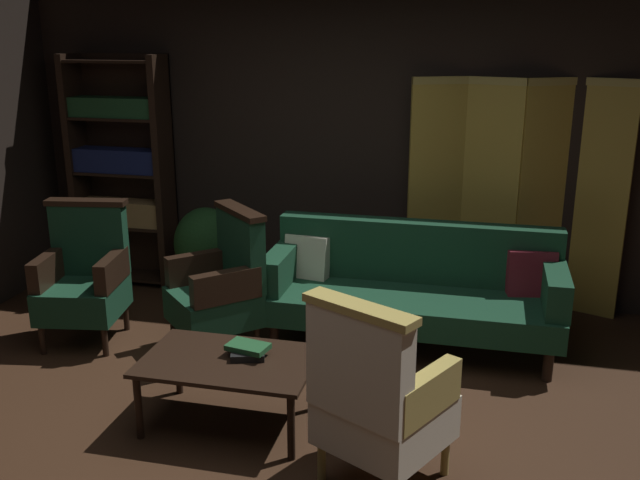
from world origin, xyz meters
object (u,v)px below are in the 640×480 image
armchair_wing_left (84,277)px  velvet_couch (413,285)px  armchair_wing_right (221,285)px  book_black_cloth (248,352)px  folding_screen (516,194)px  coffee_table (229,366)px  potted_plant (206,248)px  book_green_cloth (248,347)px  bookshelf (122,169)px  armchair_gilt_accent (378,398)px

armchair_wing_left → velvet_couch: bearing=11.7°
armchair_wing_right → book_black_cloth: 1.03m
folding_screen → coffee_table: size_ratio=1.90×
armchair_wing_right → potted_plant: (-0.46, 0.85, -0.01)m
velvet_couch → book_green_cloth: velvet_couch is taller
bookshelf → coffee_table: (1.78, -2.13, -0.68)m
book_black_cloth → folding_screen: bearing=54.8°
folding_screen → armchair_gilt_accent: (-0.70, -2.61, -0.50)m
potted_plant → armchair_wing_left: bearing=-122.8°
folding_screen → armchair_wing_left: folding_screen is taller
folding_screen → coffee_table: folding_screen is taller
book_black_cloth → coffee_table: bearing=-145.6°
coffee_table → armchair_wing_right: 1.05m
coffee_table → armchair_gilt_accent: armchair_gilt_accent is taller
bookshelf → velvet_couch: bearing=-15.4°
armchair_wing_left → potted_plant: 1.09m
armchair_gilt_accent → armchair_wing_left: same height
bookshelf → armchair_gilt_accent: bearing=-42.7°
coffee_table → velvet_couch: bearing=56.5°
bookshelf → velvet_couch: size_ratio=0.97×
book_black_cloth → armchair_wing_left: bearing=152.0°
bookshelf → coffee_table: bearing=-50.2°
velvet_couch → bookshelf: bearing=164.6°
armchair_gilt_accent → potted_plant: size_ratio=1.26×
bookshelf → book_black_cloth: bearing=-47.8°
folding_screen → armchair_wing_left: bearing=-156.6°
armchair_gilt_accent → book_green_cloth: (-0.83, 0.44, -0.01)m
armchair_wing_left → book_green_cloth: size_ratio=4.35×
armchair_wing_right → potted_plant: 0.97m
coffee_table → book_black_cloth: size_ratio=5.11×
velvet_couch → book_green_cloth: size_ratio=8.87×
armchair_wing_right → armchair_wing_left: bearing=-176.5°
book_green_cloth → velvet_couch: bearing=58.2°
folding_screen → book_green_cloth: size_ratio=7.95×
velvet_couch → potted_plant: (-1.80, 0.42, 0.03)m
armchair_gilt_accent → book_green_cloth: size_ratio=4.35×
armchair_wing_right → book_green_cloth: 1.03m
bookshelf → coffee_table: bookshelf is taller
folding_screen → book_black_cloth: folding_screen is taller
velvet_couch → coffee_table: (-0.92, -1.39, -0.08)m
bookshelf → armchair_wing_left: (0.31, -1.24, -0.56)m
armchair_wing_left → potted_plant: size_ratio=1.26×
book_black_cloth → armchair_wing_right: bearing=119.6°
folding_screen → velvet_couch: bearing=-130.0°
coffee_table → armchair_wing_right: bearing=113.1°
coffee_table → armchair_wing_right: size_ratio=0.96×
folding_screen → velvet_couch: (-0.71, -0.85, -0.53)m
coffee_table → book_green_cloth: 0.16m
armchair_wing_right → potted_plant: armchair_wing_right is taller
bookshelf → book_black_cloth: (1.88, -2.07, -0.61)m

